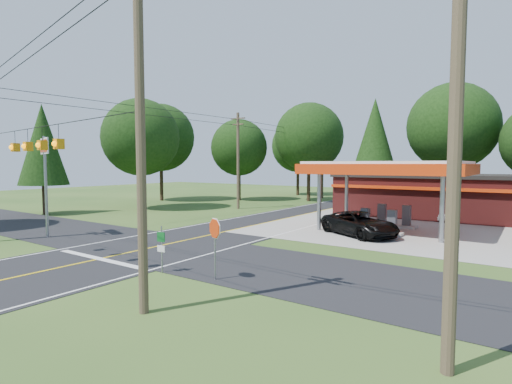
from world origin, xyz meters
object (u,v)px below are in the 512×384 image
Objects in this scene: gas_canopy at (388,170)px; big_stop_sign at (45,163)px; sedan_car at (453,214)px; octagonal_stop_sign at (215,233)px; suv_car at (359,224)px.

big_stop_sign reaches higher than gas_canopy.
sedan_car is 1.41× the size of octagonal_stop_sign.
big_stop_sign is at bearing 156.44° from suv_car.
sedan_car is 24.56m from octagonal_stop_sign.
sedan_car is at bearing 10.54° from suv_car.
octagonal_stop_sign is (15.00, -1.00, -2.83)m from big_stop_sign.
suv_car is (-0.85, -3.00, -3.48)m from gas_canopy.
octagonal_stop_sign is at bearing -97.12° from gas_canopy.
gas_canopy is at bearing -101.36° from sedan_car.
sedan_car is at bearing 78.24° from octagonal_stop_sign.
octagonal_stop_sign is (-1.15, -13.01, 1.13)m from suv_car.
octagonal_stop_sign is at bearing -155.26° from suv_car.
gas_canopy is at bearing 14.07° from suv_car.
suv_car is at bearing 84.93° from octagonal_stop_sign.
octagonal_stop_sign is at bearing -3.83° from big_stop_sign.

